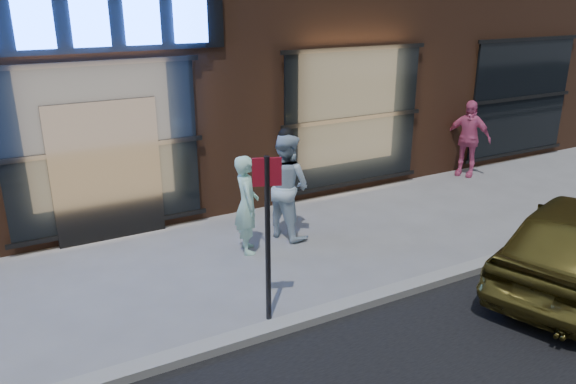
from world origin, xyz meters
The scene contains 6 objects.
ground centered at (0.00, 0.00, 0.00)m, with size 90.00×90.00×0.00m, color slate.
curb centered at (0.00, 0.00, 0.06)m, with size 60.00×0.25×0.12m, color gray.
man_bowtie centered at (1.84, 2.33, 0.82)m, with size 0.60×0.39×1.64m, color #B9F3DC.
man_cap centered at (2.70, 2.57, 0.93)m, with size 0.90×0.70×1.85m, color white.
passerby centered at (8.02, 3.65, 0.88)m, with size 1.03×0.43×1.76m, color #DD5B8F.
sign_post centered at (1.22, 0.32, 1.34)m, with size 0.34×0.15×2.22m.
Camera 1 is at (-1.61, -5.41, 4.05)m, focal length 35.00 mm.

